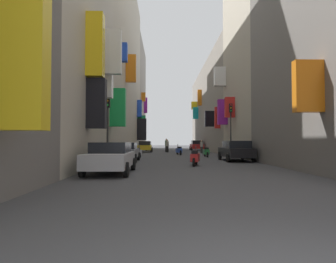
# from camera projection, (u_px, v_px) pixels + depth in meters

# --- Properties ---
(ground_plane) EXTENTS (140.00, 140.00, 0.00)m
(ground_plane) POSITION_uv_depth(u_px,v_px,m) (175.00, 154.00, 32.48)
(ground_plane) COLOR #424244
(building_left_mid_a) EXTENTS (7.38, 11.06, 12.28)m
(building_left_mid_a) POSITION_uv_depth(u_px,v_px,m) (42.00, 55.00, 16.15)
(building_left_mid_a) COLOR #BCB29E
(building_left_mid_a) RESTS_ON ground
(building_left_mid_b) EXTENTS (7.33, 25.32, 21.45)m
(building_left_mid_b) POSITION_uv_depth(u_px,v_px,m) (106.00, 62.00, 34.48)
(building_left_mid_b) COLOR #BCB29E
(building_left_mid_b) RESTS_ON ground
(building_left_mid_c) EXTENTS (6.71, 15.56, 19.41)m
(building_left_mid_c) POSITION_uv_depth(u_px,v_px,m) (127.00, 97.00, 54.87)
(building_left_mid_c) COLOR gray
(building_left_mid_c) RESTS_ON ground
(building_right_mid_a) EXTENTS (7.15, 9.58, 16.75)m
(building_right_mid_a) POSITION_uv_depth(u_px,v_px,m) (268.00, 63.00, 26.01)
(building_right_mid_a) COLOR #BCB29E
(building_right_mid_a) RESTS_ON ground
(building_right_mid_b) EXTENTS (7.21, 32.12, 13.19)m
(building_right_mid_b) POSITION_uv_depth(u_px,v_px,m) (221.00, 109.00, 46.77)
(building_right_mid_b) COLOR gray
(building_right_mid_b) RESTS_ON ground
(parked_car_grey) EXTENTS (1.96, 4.12, 1.32)m
(parked_car_grey) POSITION_uv_depth(u_px,v_px,m) (124.00, 151.00, 20.37)
(parked_car_grey) COLOR slate
(parked_car_grey) RESTS_ON ground
(parked_car_red) EXTENTS (1.97, 4.04, 1.54)m
(parked_car_red) POSITION_uv_depth(u_px,v_px,m) (197.00, 145.00, 44.99)
(parked_car_red) COLOR #B21E1E
(parked_car_red) RESTS_ON ground
(parked_car_silver) EXTENTS (1.90, 4.27, 1.36)m
(parked_car_silver) POSITION_uv_depth(u_px,v_px,m) (111.00, 157.00, 12.96)
(parked_car_silver) COLOR #B7B7BC
(parked_car_silver) RESTS_ON ground
(parked_car_yellow) EXTENTS (1.88, 4.39, 1.43)m
(parked_car_yellow) POSITION_uv_depth(u_px,v_px,m) (145.00, 146.00, 38.48)
(parked_car_yellow) COLOR gold
(parked_car_yellow) RESTS_ON ground
(parked_car_black) EXTENTS (1.92, 4.28, 1.44)m
(parked_car_black) POSITION_uv_depth(u_px,v_px,m) (236.00, 150.00, 21.09)
(parked_car_black) COLOR black
(parked_car_black) RESTS_ON ground
(scooter_green) EXTENTS (0.46, 1.89, 1.13)m
(scooter_green) POSITION_uv_depth(u_px,v_px,m) (206.00, 152.00, 26.39)
(scooter_green) COLOR #287F3D
(scooter_green) RESTS_ON ground
(scooter_red) EXTENTS (0.66, 1.75, 1.13)m
(scooter_red) POSITION_uv_depth(u_px,v_px,m) (195.00, 158.00, 16.97)
(scooter_red) COLOR red
(scooter_red) RESTS_ON ground
(scooter_black) EXTENTS (0.68, 1.93, 1.13)m
(scooter_black) POSITION_uv_depth(u_px,v_px,m) (148.00, 148.00, 44.35)
(scooter_black) COLOR black
(scooter_black) RESTS_ON ground
(scooter_blue) EXTENTS (0.65, 1.78, 1.13)m
(scooter_blue) POSITION_uv_depth(u_px,v_px,m) (179.00, 150.00, 30.45)
(scooter_blue) COLOR #2D4CAD
(scooter_blue) RESTS_ON ground
(scooter_silver) EXTENTS (0.74, 1.81, 1.13)m
(scooter_silver) POSITION_uv_depth(u_px,v_px,m) (138.00, 152.00, 25.10)
(scooter_silver) COLOR #ADADB2
(scooter_silver) RESTS_ON ground
(pedestrian_crossing) EXTENTS (0.40, 0.40, 1.75)m
(pedestrian_crossing) POSITION_uv_depth(u_px,v_px,m) (166.00, 145.00, 38.59)
(pedestrian_crossing) COLOR black
(pedestrian_crossing) RESTS_ON ground
(pedestrian_near_left) EXTENTS (0.43, 0.43, 1.62)m
(pedestrian_near_left) POSITION_uv_depth(u_px,v_px,m) (167.00, 146.00, 37.40)
(pedestrian_near_left) COLOR black
(pedestrian_near_left) RESTS_ON ground
(pedestrian_near_right) EXTENTS (0.52, 0.52, 1.55)m
(pedestrian_near_right) POSITION_uv_depth(u_px,v_px,m) (202.00, 147.00, 35.00)
(pedestrian_near_right) COLOR #323232
(pedestrian_near_right) RESTS_ON ground
(traffic_light_near_corner) EXTENTS (0.26, 0.34, 4.16)m
(traffic_light_near_corner) POSITION_uv_depth(u_px,v_px,m) (108.00, 117.00, 17.38)
(traffic_light_near_corner) COLOR #2D2D2D
(traffic_light_near_corner) RESTS_ON ground
(traffic_light_far_corner) EXTENTS (0.26, 0.34, 4.69)m
(traffic_light_far_corner) POSITION_uv_depth(u_px,v_px,m) (231.00, 121.00, 25.60)
(traffic_light_far_corner) COLOR #2D2D2D
(traffic_light_far_corner) RESTS_ON ground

